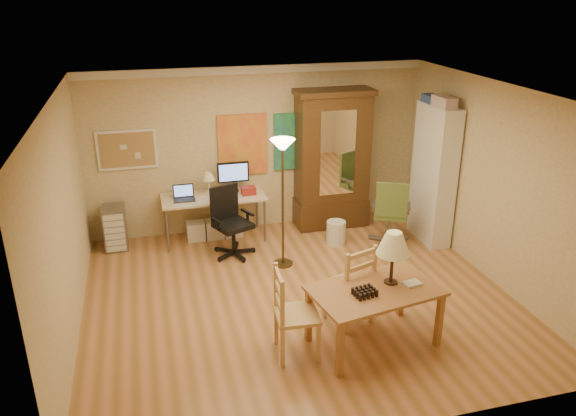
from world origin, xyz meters
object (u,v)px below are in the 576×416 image
object	(u,v)px
dining_table	(382,276)
armoire	(332,168)
office_chair_green	(390,227)
office_chair_black	(232,237)
computer_desk	(216,212)
bookshelf	(434,175)

from	to	relation	value
dining_table	armoire	size ratio (longest dim) A/B	0.67
office_chair_green	armoire	bearing A→B (deg)	122.90
office_chair_black	office_chair_green	bearing A→B (deg)	-6.12
dining_table	office_chair_green	xyz separation A→B (m)	(1.22, 2.39, -0.56)
dining_table	computer_desk	distance (m)	3.62
computer_desk	armoire	size ratio (longest dim) A/B	0.70
computer_desk	bookshelf	size ratio (longest dim) A/B	0.74
dining_table	bookshelf	distance (m)	3.09
armoire	bookshelf	bearing A→B (deg)	-36.15
office_chair_green	armoire	xyz separation A→B (m)	(-0.65, 1.00, 0.72)
office_chair_black	armoire	xyz separation A→B (m)	(1.83, 0.74, 0.72)
office_chair_green	bookshelf	xyz separation A→B (m)	(0.69, 0.02, 0.80)
dining_table	office_chair_black	bearing A→B (deg)	115.30
armoire	computer_desk	bearing A→B (deg)	-177.64
computer_desk	armoire	world-z (taller)	armoire
dining_table	office_chair_black	size ratio (longest dim) A/B	1.45
office_chair_black	bookshelf	xyz separation A→B (m)	(3.17, -0.24, 0.80)
dining_table	office_chair_green	size ratio (longest dim) A/B	1.43
office_chair_green	office_chair_black	bearing A→B (deg)	173.88
bookshelf	armoire	bearing A→B (deg)	143.85
dining_table	bookshelf	world-z (taller)	bookshelf
dining_table	office_chair_green	distance (m)	2.74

